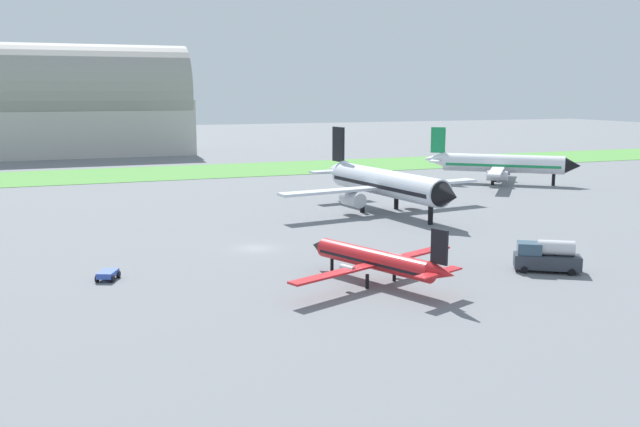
# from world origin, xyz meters

# --- Properties ---
(ground_plane) EXTENTS (600.00, 600.00, 0.00)m
(ground_plane) POSITION_xyz_m (0.00, 0.00, 0.00)
(ground_plane) COLOR slate
(grass_taxiway_strip) EXTENTS (360.00, 28.00, 0.08)m
(grass_taxiway_strip) POSITION_xyz_m (0.00, 80.05, 0.04)
(grass_taxiway_strip) COLOR #549342
(grass_taxiway_strip) RESTS_ON ground_plane
(airplane_foreground_turboprop) EXTENTS (20.10, 17.42, 6.35)m
(airplane_foreground_turboprop) POSITION_xyz_m (6.92, -18.46, 2.32)
(airplane_foreground_turboprop) COLOR red
(airplane_foreground_turboprop) RESTS_ON ground_plane
(airplane_parked_jet_far) EXTENTS (26.06, 25.58, 10.96)m
(airplane_parked_jet_far) POSITION_xyz_m (60.42, 38.63, 3.95)
(airplane_parked_jet_far) COLOR white
(airplane_parked_jet_far) RESTS_ON ground_plane
(airplane_midfield_jet) EXTENTS (34.60, 34.06, 12.25)m
(airplane_midfield_jet) POSITION_xyz_m (24.76, 17.15, 4.41)
(airplane_midfield_jet) COLOR silver
(airplane_midfield_jet) RESTS_ON ground_plane
(baggage_cart_near_gate) EXTENTS (2.55, 2.88, 0.90)m
(baggage_cart_near_gate) POSITION_xyz_m (-17.08, -8.24, 0.57)
(baggage_cart_near_gate) COLOR #334FB2
(baggage_cart_near_gate) RESTS_ON ground_plane
(fuel_truck_midfield) EXTENTS (6.78, 5.49, 3.29)m
(fuel_truck_midfield) POSITION_xyz_m (24.97, -20.48, 1.58)
(fuel_truck_midfield) COLOR #2D333D
(fuel_truck_midfield) RESTS_ON ground_plane
(hangar_distant) EXTENTS (67.95, 26.18, 31.21)m
(hangar_distant) POSITION_xyz_m (-18.67, 132.44, 14.45)
(hangar_distant) COLOR #BCB7B2
(hangar_distant) RESTS_ON ground_plane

